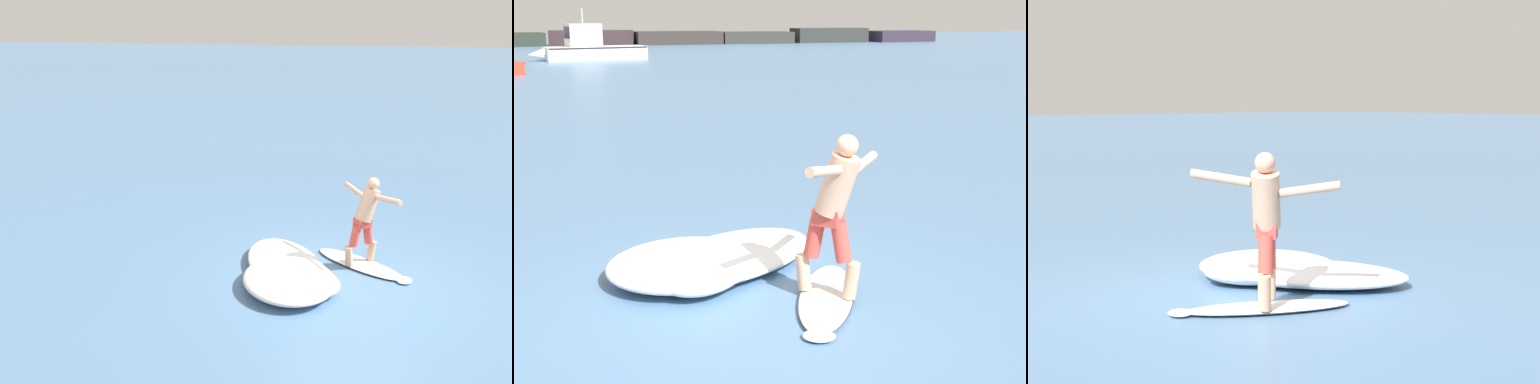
# 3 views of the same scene
# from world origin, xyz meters

# --- Properties ---
(ground_plane) EXTENTS (200.00, 200.00, 0.00)m
(ground_plane) POSITION_xyz_m (0.00, 0.00, 0.00)
(ground_plane) COLOR #4E749C
(surfboard) EXTENTS (1.25, 1.85, 0.19)m
(surfboard) POSITION_xyz_m (0.67, -0.07, 0.03)
(surfboard) COLOR white
(surfboard) RESTS_ON ground
(surfer) EXTENTS (1.14, 1.09, 1.56)m
(surfer) POSITION_xyz_m (0.73, -0.09, 0.96)
(surfer) COLOR tan
(surfer) RESTS_ON surfboard
(wave_foam_at_tail) EXTENTS (2.59, 2.29, 0.23)m
(wave_foam_at_tail) POSITION_xyz_m (0.06, 1.15, 0.12)
(wave_foam_at_tail) COLOR white
(wave_foam_at_tail) RESTS_ON ground
(wave_foam_at_nose) EXTENTS (1.39, 1.55, 0.30)m
(wave_foam_at_nose) POSITION_xyz_m (-0.36, 0.72, 0.15)
(wave_foam_at_nose) COLOR white
(wave_foam_at_nose) RESTS_ON ground
(wave_foam_beside) EXTENTS (2.16, 2.10, 0.30)m
(wave_foam_beside) POSITION_xyz_m (-0.48, 0.96, 0.15)
(wave_foam_beside) COLOR white
(wave_foam_beside) RESTS_ON ground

